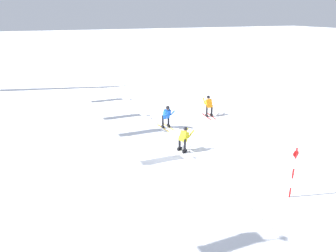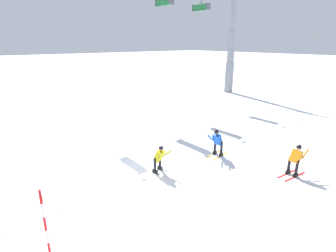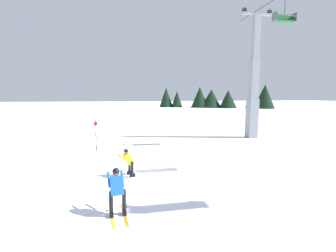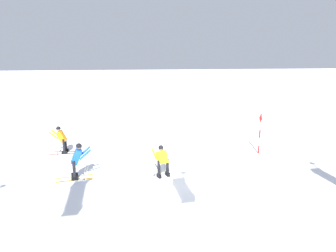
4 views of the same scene
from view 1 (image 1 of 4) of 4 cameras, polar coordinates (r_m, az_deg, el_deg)
The scene contains 5 objects.
ground_plane at distance 16.44m, azimuth -0.04°, elevation -5.66°, with size 260.00×260.00×0.00m, color white.
skier_carving_main at distance 16.77m, azimuth 2.97°, elevation -2.19°, with size 1.01×1.70×1.51m.
trail_marker_pole at distance 13.46m, azimuth 22.25°, elevation -7.82°, with size 0.07×0.28×2.24m.
skier_distant_uphill at distance 22.71m, azimuth 7.56°, elevation 3.98°, with size 1.68×0.74×1.65m.
skier_distant_downhill at distance 20.04m, azimuth -0.23°, elevation 2.06°, with size 1.63×0.80×1.71m.
Camera 1 is at (-13.69, 5.57, 7.21)m, focal length 32.82 mm.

